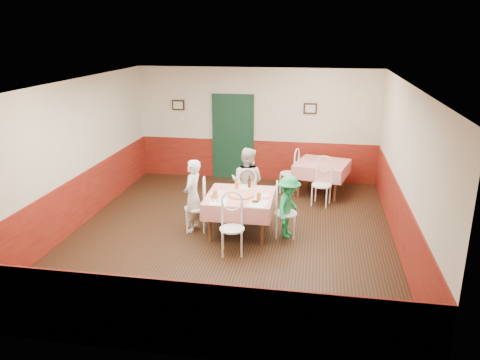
% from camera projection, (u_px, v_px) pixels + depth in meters
% --- Properties ---
extents(floor, '(7.00, 7.00, 0.00)m').
position_uv_depth(floor, '(231.00, 234.00, 8.80)').
color(floor, black).
rests_on(floor, ground).
extents(ceiling, '(7.00, 7.00, 0.00)m').
position_uv_depth(ceiling, '(230.00, 83.00, 7.94)').
color(ceiling, white).
rests_on(ceiling, back_wall).
extents(back_wall, '(6.00, 0.10, 2.80)m').
position_uv_depth(back_wall, '(257.00, 125.00, 11.65)').
color(back_wall, beige).
rests_on(back_wall, ground).
extents(front_wall, '(6.00, 0.10, 2.80)m').
position_uv_depth(front_wall, '(171.00, 248.00, 5.08)').
color(front_wall, beige).
rests_on(front_wall, ground).
extents(left_wall, '(0.10, 7.00, 2.80)m').
position_uv_depth(left_wall, '(75.00, 155.00, 8.84)').
color(left_wall, beige).
rests_on(left_wall, ground).
extents(right_wall, '(0.10, 7.00, 2.80)m').
position_uv_depth(right_wall, '(405.00, 170.00, 7.89)').
color(right_wall, beige).
rests_on(right_wall, ground).
extents(wainscot_back, '(6.00, 0.03, 1.00)m').
position_uv_depth(wainscot_back, '(256.00, 160.00, 11.91)').
color(wainscot_back, maroon).
rests_on(wainscot_back, ground).
extents(wainscot_front, '(6.00, 0.03, 1.00)m').
position_uv_depth(wainscot_front, '(175.00, 319.00, 5.37)').
color(wainscot_front, maroon).
rests_on(wainscot_front, ground).
extents(wainscot_left, '(0.03, 7.00, 1.00)m').
position_uv_depth(wainscot_left, '(81.00, 200.00, 9.12)').
color(wainscot_left, maroon).
rests_on(wainscot_left, ground).
extents(wainscot_right, '(0.03, 7.00, 1.00)m').
position_uv_depth(wainscot_right, '(399.00, 220.00, 8.17)').
color(wainscot_right, maroon).
rests_on(wainscot_right, ground).
extents(door, '(0.96, 0.06, 2.10)m').
position_uv_depth(door, '(233.00, 138.00, 11.81)').
color(door, black).
rests_on(door, ground).
extents(picture_left, '(0.32, 0.03, 0.26)m').
position_uv_depth(picture_left, '(178.00, 105.00, 11.78)').
color(picture_left, black).
rests_on(picture_left, back_wall).
extents(picture_right, '(0.32, 0.03, 0.26)m').
position_uv_depth(picture_right, '(310.00, 109.00, 11.26)').
color(picture_right, black).
rests_on(picture_right, back_wall).
extents(thermostat, '(0.10, 0.03, 0.10)m').
position_uv_depth(thermostat, '(183.00, 119.00, 11.87)').
color(thermostat, white).
rests_on(thermostat, back_wall).
extents(main_table, '(1.23, 1.23, 0.77)m').
position_uv_depth(main_table, '(240.00, 214.00, 8.73)').
color(main_table, red).
rests_on(main_table, ground).
extents(second_table, '(1.36, 1.36, 0.77)m').
position_uv_depth(second_table, '(321.00, 178.00, 10.85)').
color(second_table, red).
rests_on(second_table, ground).
extents(chair_left, '(0.49, 0.49, 0.90)m').
position_uv_depth(chair_left, '(196.00, 208.00, 8.84)').
color(chair_left, white).
rests_on(chair_left, ground).
extents(chair_right, '(0.45, 0.45, 0.90)m').
position_uv_depth(chair_right, '(286.00, 213.00, 8.58)').
color(chair_right, white).
rests_on(chair_right, ground).
extents(chair_far, '(0.50, 0.50, 0.90)m').
position_uv_depth(chair_far, '(247.00, 195.00, 9.51)').
color(chair_far, white).
rests_on(chair_far, ground).
extents(chair_near, '(0.49, 0.49, 0.90)m').
position_uv_depth(chair_near, '(232.00, 229.00, 7.91)').
color(chair_near, white).
rests_on(chair_near, ground).
extents(chair_second_a, '(0.51, 0.51, 0.90)m').
position_uv_depth(chair_second_a, '(289.00, 173.00, 10.95)').
color(chair_second_a, white).
rests_on(chair_second_a, ground).
extents(chair_second_b, '(0.51, 0.51, 0.90)m').
position_uv_depth(chair_second_b, '(321.00, 185.00, 10.13)').
color(chair_second_b, white).
rests_on(chair_second_b, ground).
extents(pizza, '(0.45, 0.45, 0.03)m').
position_uv_depth(pizza, '(241.00, 195.00, 8.55)').
color(pizza, '#B74723').
rests_on(pizza, main_table).
extents(plate_left, '(0.25, 0.25, 0.01)m').
position_uv_depth(plate_left, '(218.00, 193.00, 8.70)').
color(plate_left, white).
rests_on(plate_left, main_table).
extents(plate_right, '(0.25, 0.25, 0.01)m').
position_uv_depth(plate_right, '(263.00, 196.00, 8.55)').
color(plate_right, white).
rests_on(plate_right, main_table).
extents(plate_far, '(0.25, 0.25, 0.01)m').
position_uv_depth(plate_far, '(245.00, 187.00, 9.00)').
color(plate_far, white).
rests_on(plate_far, main_table).
extents(glass_a, '(0.08, 0.08, 0.15)m').
position_uv_depth(glass_a, '(215.00, 195.00, 8.39)').
color(glass_a, '#BF7219').
rests_on(glass_a, main_table).
extents(glass_b, '(0.08, 0.08, 0.14)m').
position_uv_depth(glass_b, '(259.00, 197.00, 8.32)').
color(glass_b, '#BF7219').
rests_on(glass_b, main_table).
extents(glass_c, '(0.07, 0.07, 0.13)m').
position_uv_depth(glass_c, '(237.00, 185.00, 8.96)').
color(glass_c, '#BF7219').
rests_on(glass_c, main_table).
extents(beer_bottle, '(0.06, 0.06, 0.22)m').
position_uv_depth(beer_bottle, '(249.00, 182.00, 8.96)').
color(beer_bottle, '#381C0A').
rests_on(beer_bottle, main_table).
extents(shaker_a, '(0.04, 0.04, 0.09)m').
position_uv_depth(shaker_a, '(213.00, 199.00, 8.25)').
color(shaker_a, silver).
rests_on(shaker_a, main_table).
extents(shaker_b, '(0.04, 0.04, 0.09)m').
position_uv_depth(shaker_b, '(217.00, 200.00, 8.23)').
color(shaker_b, silver).
rests_on(shaker_b, main_table).
extents(shaker_c, '(0.04, 0.04, 0.09)m').
position_uv_depth(shaker_c, '(212.00, 198.00, 8.35)').
color(shaker_c, '#B23319').
rests_on(shaker_c, main_table).
extents(menu_left, '(0.36, 0.44, 0.00)m').
position_uv_depth(menu_left, '(218.00, 201.00, 8.28)').
color(menu_left, white).
rests_on(menu_left, main_table).
extents(menu_right, '(0.37, 0.45, 0.00)m').
position_uv_depth(menu_right, '(259.00, 204.00, 8.19)').
color(menu_right, white).
rests_on(menu_right, main_table).
extents(wallet, '(0.11, 0.09, 0.02)m').
position_uv_depth(wallet, '(255.00, 202.00, 8.25)').
color(wallet, black).
rests_on(wallet, main_table).
extents(diner_left, '(0.40, 0.55, 1.39)m').
position_uv_depth(diner_left, '(193.00, 196.00, 8.77)').
color(diner_left, gray).
rests_on(diner_left, ground).
extents(diner_far, '(0.81, 0.70, 1.44)m').
position_uv_depth(diner_far, '(247.00, 182.00, 9.47)').
color(diner_far, gray).
rests_on(diner_far, ground).
extents(diner_right, '(0.60, 0.84, 1.17)m').
position_uv_depth(diner_right, '(289.00, 207.00, 8.53)').
color(diner_right, gray).
rests_on(diner_right, ground).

